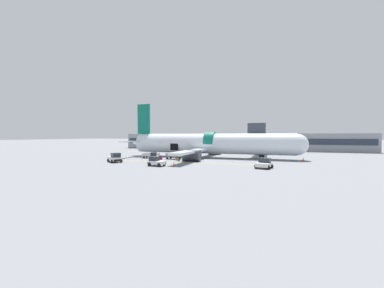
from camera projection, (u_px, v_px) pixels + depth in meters
The scene contains 19 objects.
ground_plane at pixel (202, 161), 40.77m from camera, with size 500.00×500.00×0.00m, color slate.
apron_marking_line at pixel (187, 163), 38.36m from camera, with size 23.63×1.92×0.01m.
terminal_strip at pixel (235, 142), 75.55m from camera, with size 74.31×9.92×5.01m.
jet_bridge_stub at pixel (258, 132), 51.15m from camera, with size 3.44×12.47×6.90m.
airplane at pixel (208, 144), 47.49m from camera, with size 36.35×29.97×11.38m.
baggage_tug_lead at pixel (115, 158), 38.93m from camera, with size 3.33×2.88×1.56m.
baggage_tug_mid at pixel (156, 162), 34.12m from camera, with size 2.76×2.05×1.36m.
baggage_tug_rear at pixel (154, 157), 40.60m from camera, with size 2.42×3.11×1.55m.
baggage_tug_spare at pixel (264, 164), 31.62m from camera, with size 2.49×2.66×1.38m.
baggage_cart_loading at pixel (174, 156), 44.16m from camera, with size 3.76×1.94×1.16m.
baggage_cart_queued at pixel (152, 156), 46.26m from camera, with size 4.28×2.67×1.01m.
ground_crew_loader_a at pixel (179, 156), 40.96m from camera, with size 0.50×0.50×1.58m.
ground_crew_loader_b at pixel (191, 155), 43.10m from camera, with size 0.62×0.49×1.78m.
ground_crew_driver at pixel (183, 156), 40.40m from camera, with size 0.57×0.51×1.68m.
ground_crew_supervisor at pixel (186, 154), 45.06m from camera, with size 0.58×0.58×1.80m.
suitcase_on_tarmac_upright at pixel (161, 158), 43.14m from camera, with size 0.55×0.33×0.78m.
suitcase_on_tarmac_spare at pixel (177, 159), 41.89m from camera, with size 0.48×0.23×0.58m.
safety_cone_nose at pixel (303, 159), 40.79m from camera, with size 0.49×0.49×0.63m.
safety_cone_engine_left at pixel (174, 164), 33.62m from camera, with size 0.46×0.46×0.69m.
Camera 1 is at (11.91, -38.89, 4.41)m, focal length 22.00 mm.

